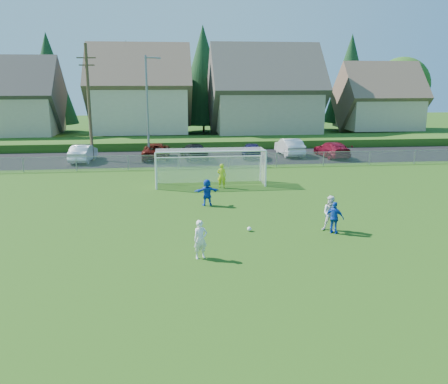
{
  "coord_description": "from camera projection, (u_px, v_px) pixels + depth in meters",
  "views": [
    {
      "loc": [
        -2.8,
        -15.66,
        7.16
      ],
      "look_at": [
        0.0,
        8.0,
        1.4
      ],
      "focal_mm": 38.0,
      "sensor_mm": 36.0,
      "label": 1
    }
  ],
  "objects": [
    {
      "name": "asphalt_lot",
      "position": [
        199.0,
        157.0,
        43.67
      ],
      "size": [
        60.0,
        60.0,
        0.0
      ],
      "primitive_type": "plane",
      "color": "black",
      "rests_on": "ground"
    },
    {
      "name": "utility_pole",
      "position": [
        89.0,
        102.0,
        40.89
      ],
      "size": [
        1.6,
        0.26,
        10.0
      ],
      "color": "#473321",
      "rests_on": "ground"
    },
    {
      "name": "car_b",
      "position": [
        83.0,
        153.0,
        41.44
      ],
      "size": [
        1.92,
        4.61,
        1.48
      ],
      "primitive_type": "imported",
      "rotation": [
        0.0,
        0.0,
        3.06
      ],
      "color": "white",
      "rests_on": "ground"
    },
    {
      "name": "car_f",
      "position": [
        289.0,
        147.0,
        44.68
      ],
      "size": [
        1.88,
        4.93,
        1.6
      ],
      "primitive_type": "imported",
      "rotation": [
        0.0,
        0.0,
        3.18
      ],
      "color": "silver",
      "rests_on": "ground"
    },
    {
      "name": "player_blue_a",
      "position": [
        335.0,
        218.0,
        22.22
      ],
      "size": [
        0.94,
        0.85,
        1.53
      ],
      "primitive_type": "imported",
      "rotation": [
        0.0,
        0.0,
        2.48
      ],
      "color": "#1442BC",
      "rests_on": "ground"
    },
    {
      "name": "car_e",
      "position": [
        252.0,
        150.0,
        43.27
      ],
      "size": [
        2.13,
        4.35,
        1.43
      ],
      "primitive_type": "imported",
      "rotation": [
        0.0,
        0.0,
        3.03
      ],
      "color": "#13113D",
      "rests_on": "ground"
    },
    {
      "name": "grass_embankment",
      "position": [
        194.0,
        142.0,
        50.81
      ],
      "size": [
        70.0,
        6.0,
        0.8
      ],
      "primitive_type": "cube",
      "color": "#1E420F",
      "rests_on": "ground"
    },
    {
      "name": "goalkeeper",
      "position": [
        222.0,
        176.0,
        31.45
      ],
      "size": [
        0.67,
        0.52,
        1.64
      ],
      "primitive_type": "imported",
      "rotation": [
        0.0,
        0.0,
        2.91
      ],
      "color": "#D5E81B",
      "rests_on": "ground"
    },
    {
      "name": "chainlink_fence",
      "position": [
        204.0,
        161.0,
        38.21
      ],
      "size": [
        52.06,
        0.06,
        1.2
      ],
      "color": "gray",
      "rests_on": "ground"
    },
    {
      "name": "player_blue_b",
      "position": [
        207.0,
        192.0,
        27.13
      ],
      "size": [
        1.47,
        0.59,
        1.54
      ],
      "primitive_type": "imported",
      "rotation": [
        0.0,
        0.0,
        3.24
      ],
      "color": "#1442BC",
      "rests_on": "ground"
    },
    {
      "name": "soccer_goal",
      "position": [
        210.0,
        161.0,
        32.23
      ],
      "size": [
        7.42,
        1.9,
        2.5
      ],
      "color": "white",
      "rests_on": "ground"
    },
    {
      "name": "car_g",
      "position": [
        332.0,
        150.0,
        43.68
      ],
      "size": [
        2.44,
        5.05,
        1.42
      ],
      "primitive_type": "imported",
      "rotation": [
        0.0,
        0.0,
        3.24
      ],
      "color": "maroon",
      "rests_on": "ground"
    },
    {
      "name": "player_white_b",
      "position": [
        331.0,
        214.0,
        22.54
      ],
      "size": [
        1.03,
        0.94,
        1.73
      ],
      "primitive_type": "imported",
      "rotation": [
        0.0,
        0.0,
        -0.41
      ],
      "color": "white",
      "rests_on": "ground"
    },
    {
      "name": "tree_row",
      "position": [
        196.0,
        80.0,
        62.66
      ],
      "size": [
        65.98,
        12.36,
        13.8
      ],
      "color": "#382616",
      "rests_on": "ground"
    },
    {
      "name": "car_d",
      "position": [
        194.0,
        151.0,
        42.55
      ],
      "size": [
        2.59,
        5.08,
        1.41
      ],
      "primitive_type": "imported",
      "rotation": [
        0.0,
        0.0,
        3.27
      ],
      "color": "black",
      "rests_on": "ground"
    },
    {
      "name": "player_white_a",
      "position": [
        200.0,
        239.0,
        19.13
      ],
      "size": [
        0.68,
        0.55,
        1.6
      ],
      "primitive_type": "imported",
      "rotation": [
        0.0,
        0.0,
        0.34
      ],
      "color": "white",
      "rests_on": "ground"
    },
    {
      "name": "ground",
      "position": [
        250.0,
        281.0,
        17.12
      ],
      "size": [
        160.0,
        160.0,
        0.0
      ],
      "primitive_type": "plane",
      "color": "#193D0C",
      "rests_on": "ground"
    },
    {
      "name": "streetlight",
      "position": [
        148.0,
        106.0,
        40.57
      ],
      "size": [
        1.38,
        0.18,
        9.0
      ],
      "color": "slate",
      "rests_on": "ground"
    },
    {
      "name": "soccer_ball",
      "position": [
        249.0,
        229.0,
        22.67
      ],
      "size": [
        0.22,
        0.22,
        0.22
      ],
      "primitive_type": "sphere",
      "color": "white",
      "rests_on": "ground"
    },
    {
      "name": "houses_row",
      "position": [
        207.0,
        76.0,
        56.61
      ],
      "size": [
        53.9,
        11.45,
        13.27
      ],
      "color": "tan",
      "rests_on": "ground"
    },
    {
      "name": "car_c",
      "position": [
        156.0,
        151.0,
        42.92
      ],
      "size": [
        2.48,
        5.17,
        1.42
      ],
      "primitive_type": "imported",
      "rotation": [
        0.0,
        0.0,
        3.12
      ],
      "color": "#4F0F09",
      "rests_on": "ground"
    }
  ]
}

